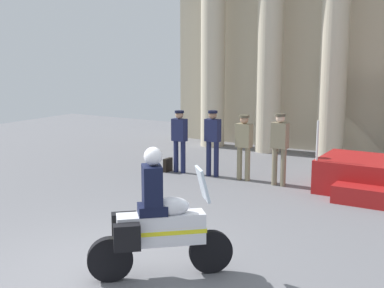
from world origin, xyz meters
name	(u,v)px	position (x,y,z in m)	size (l,w,h in m)	color
ground_plane	(104,270)	(0.00, 0.00, 0.00)	(28.00, 28.00, 0.00)	slate
colonnade_backdrop	(308,25)	(-0.53, 10.30, 3.95)	(9.63, 1.65, 7.75)	#B6AB91
reviewing_stand	(378,178)	(2.59, 6.37, 0.37)	(2.60, 2.19, 1.67)	#A51919
officer_in_row_0	(179,136)	(-2.38, 5.86, 0.97)	(0.39, 0.24, 1.65)	#191E42
officer_in_row_1	(213,138)	(-1.43, 5.94, 1.00)	(0.39, 0.24, 1.70)	#191E42
officer_in_row_2	(244,142)	(-0.57, 5.97, 0.97)	(0.39, 0.24, 1.64)	#847A5B
officer_in_row_3	(280,143)	(0.39, 5.92, 1.03)	(0.39, 0.24, 1.74)	#7A7056
motorcycle_with_rider	(156,224)	(0.81, 0.20, 0.79)	(1.63, 1.49, 1.90)	black
briefcase_on_ground	(168,165)	(-2.70, 5.78, 0.18)	(0.10, 0.32, 0.36)	black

